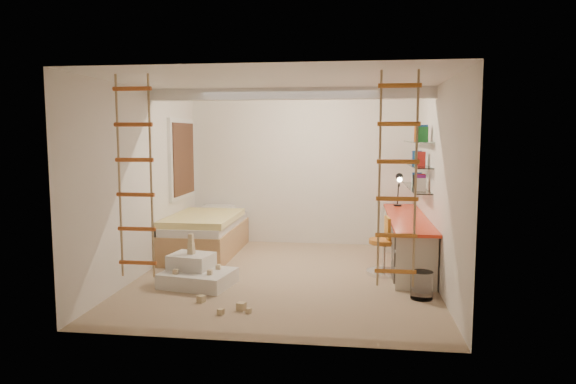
# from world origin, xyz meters

# --- Properties ---
(floor) EXTENTS (4.50, 4.50, 0.00)m
(floor) POSITION_xyz_m (0.00, 0.00, 0.00)
(floor) COLOR tan
(floor) RESTS_ON ground
(ceiling_beam) EXTENTS (4.00, 0.18, 0.16)m
(ceiling_beam) POSITION_xyz_m (0.00, 0.30, 2.52)
(ceiling_beam) COLOR white
(ceiling_beam) RESTS_ON ceiling
(window_frame) EXTENTS (0.06, 1.15, 1.35)m
(window_frame) POSITION_xyz_m (-1.97, 1.50, 1.55)
(window_frame) COLOR white
(window_frame) RESTS_ON wall_left
(window_blind) EXTENTS (0.02, 1.00, 1.20)m
(window_blind) POSITION_xyz_m (-1.93, 1.50, 1.55)
(window_blind) COLOR #4C2D1E
(window_blind) RESTS_ON window_frame
(rope_ladder_left) EXTENTS (0.41, 0.04, 2.13)m
(rope_ladder_left) POSITION_xyz_m (-1.35, -1.75, 1.52)
(rope_ladder_left) COLOR #C05120
(rope_ladder_left) RESTS_ON ceiling
(rope_ladder_right) EXTENTS (0.41, 0.04, 2.13)m
(rope_ladder_right) POSITION_xyz_m (1.35, -1.75, 1.52)
(rope_ladder_right) COLOR orange
(rope_ladder_right) RESTS_ON ceiling
(waste_bin) EXTENTS (0.27, 0.27, 0.33)m
(waste_bin) POSITION_xyz_m (1.75, -0.72, 0.17)
(waste_bin) COLOR white
(waste_bin) RESTS_ON floor
(desk) EXTENTS (0.56, 2.80, 0.75)m
(desk) POSITION_xyz_m (1.72, 0.86, 0.40)
(desk) COLOR #F03B1C
(desk) RESTS_ON floor
(shelves) EXTENTS (0.25, 1.80, 0.71)m
(shelves) POSITION_xyz_m (1.87, 1.13, 1.50)
(shelves) COLOR white
(shelves) RESTS_ON wall_right
(bed) EXTENTS (1.02, 2.00, 0.69)m
(bed) POSITION_xyz_m (-1.48, 1.23, 0.33)
(bed) COLOR #AD7F51
(bed) RESTS_ON floor
(task_lamp) EXTENTS (0.14, 0.36, 0.57)m
(task_lamp) POSITION_xyz_m (1.67, 1.82, 1.14)
(task_lamp) COLOR black
(task_lamp) RESTS_ON desk
(swivel_chair) EXTENTS (0.53, 0.53, 0.81)m
(swivel_chair) POSITION_xyz_m (1.36, 0.32, 0.30)
(swivel_chair) COLOR #B86923
(swivel_chair) RESTS_ON floor
(play_platform) EXTENTS (0.98, 0.83, 0.39)m
(play_platform) POSITION_xyz_m (-1.11, -0.51, 0.15)
(play_platform) COLOR silver
(play_platform) RESTS_ON floor
(toy_blocks) EXTENTS (1.17, 1.22, 0.66)m
(toy_blocks) POSITION_xyz_m (-0.86, -0.87, 0.25)
(toy_blocks) COLOR #CCB284
(toy_blocks) RESTS_ON floor
(books) EXTENTS (0.14, 0.64, 0.92)m
(books) POSITION_xyz_m (1.87, 1.13, 1.58)
(books) COLOR white
(books) RESTS_ON shelves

